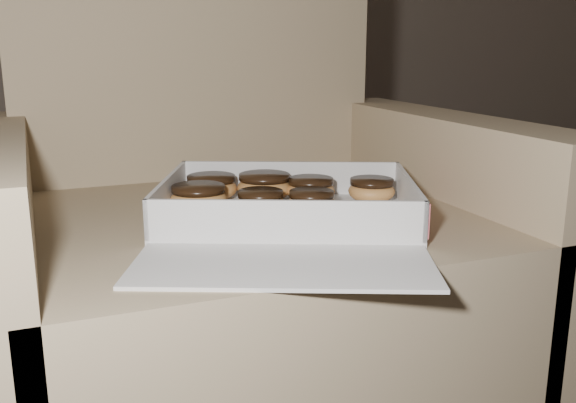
# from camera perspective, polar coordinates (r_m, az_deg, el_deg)

# --- Properties ---
(armchair) EXTENTS (0.89, 0.75, 0.93)m
(armchair) POSITION_cam_1_polar(r_m,az_deg,el_deg) (1.13, -4.38, -6.02)
(armchair) COLOR tan
(armchair) RESTS_ON floor
(bakery_box) EXTENTS (0.52, 0.55, 0.06)m
(bakery_box) POSITION_cam_1_polar(r_m,az_deg,el_deg) (0.95, 0.12, -1.46)
(bakery_box) COLOR silver
(bakery_box) RESTS_ON armchair
(donut_a) EXTENTS (0.09, 0.09, 0.04)m
(donut_a) POSITION_cam_1_polar(r_m,az_deg,el_deg) (1.07, -6.83, 1.28)
(donut_a) COLOR #E69F50
(donut_a) RESTS_ON bakery_box
(donut_b) EXTENTS (0.08, 0.08, 0.04)m
(donut_b) POSITION_cam_1_polar(r_m,az_deg,el_deg) (1.06, 2.03, 1.11)
(donut_b) COLOR #E69F50
(donut_b) RESTS_ON bakery_box
(donut_c) EXTENTS (0.07, 0.07, 0.04)m
(donut_c) POSITION_cam_1_polar(r_m,az_deg,el_deg) (0.98, 2.10, -0.04)
(donut_c) COLOR #E69F50
(donut_c) RESTS_ON bakery_box
(donut_d) EXTENTS (0.07, 0.07, 0.04)m
(donut_d) POSITION_cam_1_polar(r_m,az_deg,el_deg) (0.98, -2.45, -0.03)
(donut_d) COLOR #E69F50
(donut_d) RESTS_ON bakery_box
(donut_e) EXTENTS (0.08, 0.08, 0.04)m
(donut_e) POSITION_cam_1_polar(r_m,az_deg,el_deg) (1.06, 7.44, 1.07)
(donut_e) COLOR #E69F50
(donut_e) RESTS_ON bakery_box
(donut_f) EXTENTS (0.09, 0.09, 0.05)m
(donut_f) POSITION_cam_1_polar(r_m,az_deg,el_deg) (1.06, -2.11, 1.36)
(donut_f) COLOR #E69F50
(donut_f) RESTS_ON bakery_box
(donut_g) EXTENTS (0.09, 0.09, 0.04)m
(donut_g) POSITION_cam_1_polar(r_m,az_deg,el_deg) (0.99, -7.96, 0.28)
(donut_g) COLOR #E69F50
(donut_g) RESTS_ON bakery_box
(crumb_a) EXTENTS (0.01, 0.01, 0.00)m
(crumb_a) POSITION_cam_1_polar(r_m,az_deg,el_deg) (0.94, -1.88, -1.77)
(crumb_a) COLOR black
(crumb_a) RESTS_ON bakery_box
(crumb_b) EXTENTS (0.01, 0.01, 0.00)m
(crumb_b) POSITION_cam_1_polar(r_m,az_deg,el_deg) (0.95, -8.85, -1.78)
(crumb_b) COLOR black
(crumb_b) RESTS_ON bakery_box
(crumb_c) EXTENTS (0.01, 0.01, 0.00)m
(crumb_c) POSITION_cam_1_polar(r_m,az_deg,el_deg) (0.91, 4.98, -2.41)
(crumb_c) COLOR black
(crumb_c) RESTS_ON bakery_box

